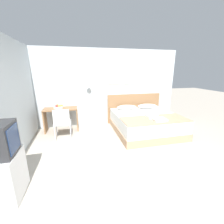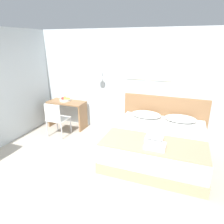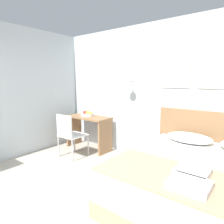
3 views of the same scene
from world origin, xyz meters
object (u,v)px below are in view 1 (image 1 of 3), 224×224
Objects in this scene: pillow_left at (127,107)px; fruit_bowl at (58,107)px; bed at (145,123)px; tv_stand at (7,176)px; headboard at (134,108)px; folded_towel_mid_bed at (159,119)px; folded_towel_near_foot at (152,117)px; pillow_right at (147,106)px; desk_chair at (62,121)px; throw_blanket at (155,119)px; desk at (61,116)px.

fruit_bowl is (-2.31, 0.01, 0.14)m from pillow_left.
tv_stand is at bearing -149.17° from bed.
headboard is (-0.00, 1.03, 0.25)m from bed.
fruit_bowl is at bearing 164.73° from bed.
headboard reaches higher than folded_towel_mid_bed.
folded_towel_mid_bed is (0.05, -0.72, 0.35)m from bed.
fruit_bowl is (-2.71, 0.74, 0.51)m from bed.
pillow_left is 1.23m from folded_towel_near_foot.
folded_towel_mid_bed is (0.05, -1.75, 0.11)m from headboard.
headboard reaches higher than folded_towel_near_foot.
pillow_left is at bearing 180.00° from pillow_right.
folded_towel_near_foot is at bearing -71.41° from pillow_left.
fruit_bowl reaches higher than tv_stand.
headboard is at bearing 20.65° from desk_chair.
throw_blanket is at bearing -25.97° from fruit_bowl.
pillow_right reaches higher than throw_blanket.
desk_chair is (-2.16, -0.66, -0.13)m from pillow_left.
bed is at bearing -118.76° from pillow_right.
desk reaches higher than folded_towel_near_foot.
folded_towel_near_foot is 0.91× the size of folded_towel_mid_bed.
desk_chair reaches higher than pillow_left.
pillow_left reaches higher than folded_towel_near_foot.
tv_stand is (-0.59, -2.64, -0.15)m from desk.
headboard is at bearing 142.88° from pillow_right.
pillow_right is 0.68× the size of desk.
tv_stand is (-3.63, -2.66, -0.29)m from pillow_right.
fruit_bowl is (-2.70, 1.18, 0.16)m from folded_towel_near_foot.
desk is (-2.64, 1.15, -0.12)m from folded_towel_near_foot.
headboard is 2.79× the size of tv_stand.
desk_chair is at bearing -82.87° from desk.
throw_blanket is 6.10× the size of fruit_bowl.
folded_towel_mid_bed is (-0.35, -1.45, -0.02)m from pillow_right.
folded_towel_near_foot is (-0.01, -0.44, 0.35)m from bed.
throw_blanket is at bearing -90.00° from bed.
bed is 2.21× the size of desk_chair.
desk_chair is 1.23× the size of tv_stand.
folded_towel_mid_bed is 3.05m from desk.
pillow_left is (-0.40, 0.73, 0.37)m from bed.
desk is at bearing -179.66° from pillow_right.
folded_towel_mid_bed is at bearing -70.46° from throw_blanket.
throw_blanket is at bearing -14.08° from desk_chair.
headboard is 1.61m from throw_blanket.
pillow_left reaches higher than throw_blanket.
folded_towel_near_foot is 3.57m from tv_stand.
folded_towel_near_foot reaches higher than throw_blanket.
headboard reaches higher than pillow_right.
throw_blanket is (-0.40, -1.31, -0.06)m from pillow_right.
fruit_bowl is at bearing 154.77° from desk.
pillow_left and pillow_right have the same top height.
pillow_right is at bearing 0.34° from desk.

